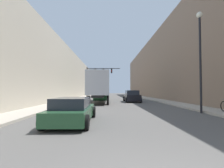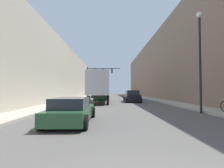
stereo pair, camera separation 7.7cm
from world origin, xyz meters
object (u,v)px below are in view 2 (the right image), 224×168
semi_truck (100,86)px  street_lamp (200,48)px  sedan_car (72,110)px  traffic_signal_gantry (96,76)px  suv_car (132,96)px

semi_truck → street_lamp: size_ratio=1.61×
sedan_car → street_lamp: size_ratio=0.64×
semi_truck → sedan_car: size_ratio=2.50×
traffic_signal_gantry → street_lamp: (9.26, -23.97, -0.01)m
sedan_car → suv_car: 16.56m
semi_truck → traffic_signal_gantry: traffic_signal_gantry is taller
semi_truck → suv_car: 4.73m
suv_car → street_lamp: (3.34, -12.25, 3.88)m
suv_car → traffic_signal_gantry: bearing=116.8°
sedan_car → suv_car: size_ratio=0.96×
suv_car → traffic_signal_gantry: (-5.92, 11.72, 3.89)m
street_lamp → suv_car: bearing=105.2°
semi_truck → suv_car: size_ratio=2.40×
suv_car → street_lamp: 13.28m
suv_car → semi_truck: bearing=-172.8°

